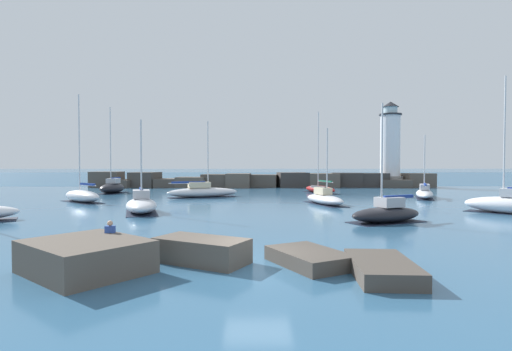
{
  "coord_description": "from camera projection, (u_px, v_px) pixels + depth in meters",
  "views": [
    {
      "loc": [
        -0.3,
        -14.77,
        3.82
      ],
      "look_at": [
        0.37,
        28.07,
        2.58
      ],
      "focal_mm": 28.0,
      "sensor_mm": 36.0,
      "label": 1
    }
  ],
  "objects": [
    {
      "name": "open_sea_beyond",
      "position": [
        251.0,
        176.0,
        125.68
      ],
      "size": [
        400.0,
        116.0,
        0.01
      ],
      "color": "#235175",
      "rests_on": "ground"
    },
    {
      "name": "sailboat_moored_0",
      "position": [
        202.0,
        192.0,
        45.79
      ],
      "size": [
        8.43,
        4.75,
        8.73
      ],
      "color": "silver",
      "rests_on": "ground"
    },
    {
      "name": "sailboat_moored_4",
      "position": [
        511.0,
        204.0,
        30.46
      ],
      "size": [
        5.82,
        6.04,
        10.59
      ],
      "color": "white",
      "rests_on": "ground"
    },
    {
      "name": "breakwater_jetty",
      "position": [
        263.0,
        181.0,
        65.71
      ],
      "size": [
        56.18,
        6.81,
        2.55
      ],
      "color": "#4C443D",
      "rests_on": "ground"
    },
    {
      "name": "sailboat_moored_7",
      "position": [
        320.0,
        189.0,
        52.62
      ],
      "size": [
        4.28,
        7.13,
        10.77
      ],
      "color": "maroon",
      "rests_on": "ground"
    },
    {
      "name": "ground_plane",
      "position": [
        258.0,
        266.0,
        14.88
      ],
      "size": [
        600.0,
        600.0,
        0.0
      ],
      "primitive_type": "plane",
      "color": "#336084"
    },
    {
      "name": "sailboat_moored_2",
      "position": [
        424.0,
        193.0,
        44.84
      ],
      "size": [
        4.49,
        7.93,
        7.11
      ],
      "color": "white",
      "rests_on": "ground"
    },
    {
      "name": "sailboat_moored_1",
      "position": [
        141.0,
        204.0,
        31.37
      ],
      "size": [
        3.93,
        6.47,
        7.24
      ],
      "color": "white",
      "rests_on": "ground"
    },
    {
      "name": "foreground_rocks",
      "position": [
        180.0,
        257.0,
        14.37
      ],
      "size": [
        13.97,
        5.55,
        1.14
      ],
      "color": "brown",
      "rests_on": "ground"
    },
    {
      "name": "person_on_rocks",
      "position": [
        110.0,
        239.0,
        15.53
      ],
      "size": [
        0.36,
        0.22,
        1.62
      ],
      "color": "#282833",
      "rests_on": "ground"
    },
    {
      "name": "sailboat_moored_8",
      "position": [
        387.0,
        213.0,
        26.12
      ],
      "size": [
        5.77,
        4.2,
        7.76
      ],
      "color": "black",
      "rests_on": "ground"
    },
    {
      "name": "sailboat_moored_3",
      "position": [
        324.0,
        198.0,
        37.74
      ],
      "size": [
        3.56,
        6.79,
        7.14
      ],
      "color": "silver",
      "rests_on": "ground"
    },
    {
      "name": "lighthouse",
      "position": [
        390.0,
        150.0,
        66.67
      ],
      "size": [
        4.3,
        4.3,
        14.23
      ],
      "color": "gray",
      "rests_on": "ground"
    },
    {
      "name": "sailboat_moored_5",
      "position": [
        82.0,
        196.0,
        39.85
      ],
      "size": [
        5.89,
        5.68,
        10.79
      ],
      "color": "white",
      "rests_on": "ground"
    },
    {
      "name": "sailboat_moored_9",
      "position": [
        112.0,
        187.0,
        52.14
      ],
      "size": [
        2.97,
        5.46,
        11.18
      ],
      "color": "black",
      "rests_on": "ground"
    }
  ]
}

